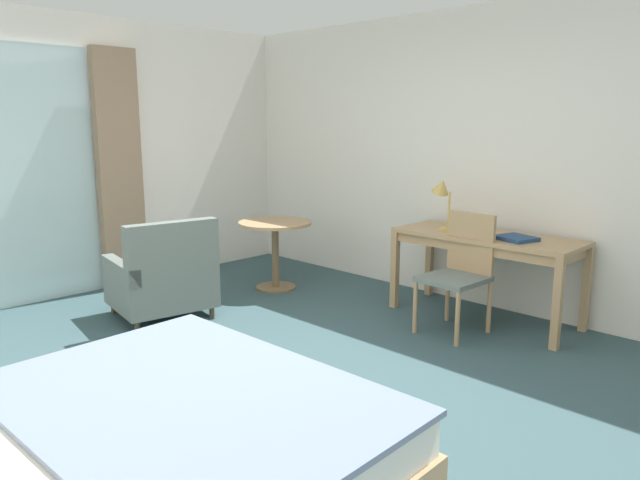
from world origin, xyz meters
TOP-DOWN VIEW (x-y plane):
  - ground at (0.00, 0.00)m, footprint 5.69×6.44m
  - wall_back at (0.00, 2.96)m, footprint 5.29×0.12m
  - wall_right at (2.58, 0.00)m, footprint 0.12×6.04m
  - balcony_glass_door at (-0.28, 2.88)m, footprint 1.13×0.02m
  - curtain_panel_right at (0.51, 2.78)m, footprint 0.44×0.10m
  - bed at (-1.37, -0.64)m, footprint 2.12×1.94m
  - writing_desk at (2.17, -0.34)m, footprint 0.63×1.55m
  - desk_chair at (1.77, -0.34)m, footprint 0.50×0.46m
  - desk_lamp at (2.17, 0.11)m, footprint 0.22×0.29m
  - closed_book at (2.11, -0.63)m, footprint 0.31×0.33m
  - armchair_by_window at (0.26, 1.63)m, footprint 0.89×0.85m
  - round_cafe_table at (1.53, 1.63)m, footprint 0.72×0.72m

SIDE VIEW (x-z plane):
  - ground at x=0.00m, z-range -0.10..0.00m
  - bed at x=-1.37m, z-range -0.27..0.79m
  - armchair_by_window at x=0.26m, z-range -0.10..0.77m
  - round_cafe_table at x=1.53m, z-range 0.17..0.86m
  - desk_chair at x=1.77m, z-range 0.05..1.00m
  - writing_desk at x=2.17m, z-range 0.28..1.02m
  - closed_book at x=2.11m, z-range 0.74..0.77m
  - desk_lamp at x=2.17m, z-range 0.82..1.28m
  - balcony_glass_door at x=-0.28m, z-range 0.00..2.34m
  - curtain_panel_right at x=0.51m, z-range 0.00..2.36m
  - wall_back at x=0.00m, z-range 0.00..2.66m
  - wall_right at x=2.58m, z-range 0.00..2.66m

